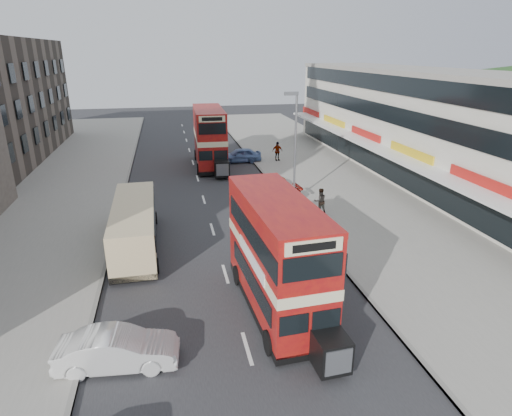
{
  "coord_description": "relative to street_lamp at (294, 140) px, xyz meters",
  "views": [
    {
      "loc": [
        -2.46,
        -11.46,
        10.76
      ],
      "look_at": [
        1.29,
        6.47,
        4.06
      ],
      "focal_mm": 30.18,
      "sensor_mm": 36.0,
      "label": 1
    }
  ],
  "objects": [
    {
      "name": "cyclist",
      "position": [
        -2.28,
        1.48,
        -4.15
      ],
      "size": [
        0.74,
        1.63,
        1.91
      ],
      "rotation": [
        0.0,
        0.0,
        0.12
      ],
      "color": "gray",
      "rests_on": "ground"
    },
    {
      "name": "commercial_row",
      "position": [
        13.42,
        4.0,
        -0.09
      ],
      "size": [
        9.9,
        46.2,
        9.3
      ],
      "color": "beige",
      "rests_on": "ground"
    },
    {
      "name": "kerb_left",
      "position": [
        -12.62,
        2.0,
        -4.71
      ],
      "size": [
        0.2,
        90.0,
        0.16
      ],
      "primitive_type": "cube",
      "color": "gray",
      "rests_on": "ground"
    },
    {
      "name": "pavement_right",
      "position": [
        5.48,
        2.0,
        -4.71
      ],
      "size": [
        12.0,
        90.0,
        0.15
      ],
      "primitive_type": "cube",
      "color": "gray",
      "rests_on": "ground"
    },
    {
      "name": "car_right_b",
      "position": [
        -1.51,
        3.81,
        -4.23
      ],
      "size": [
        4.15,
        2.22,
        1.11
      ],
      "primitive_type": "imported",
      "rotation": [
        0.0,
        0.0,
        -1.67
      ],
      "color": "orange",
      "rests_on": "ground"
    },
    {
      "name": "pedestrian_far",
      "position": [
        2.02,
        12.51,
        -3.67
      ],
      "size": [
        1.18,
        0.61,
        1.93
      ],
      "primitive_type": "imported",
      "rotation": [
        0.0,
        0.0,
        0.12
      ],
      "color": "gray",
      "rests_on": "pavement_right"
    },
    {
      "name": "ground",
      "position": [
        -6.52,
        -18.0,
        -4.78
      ],
      "size": [
        160.0,
        160.0,
        0.0
      ],
      "primitive_type": "plane",
      "color": "#28282B",
      "rests_on": "ground"
    },
    {
      "name": "bus_main",
      "position": [
        -4.73,
        -13.55,
        -2.19
      ],
      "size": [
        2.94,
        9.0,
        4.93
      ],
      "rotation": [
        0.0,
        0.0,
        3.2
      ],
      "color": "black",
      "rests_on": "ground"
    },
    {
      "name": "bus_second",
      "position": [
        -4.88,
        12.21,
        -1.92
      ],
      "size": [
        3.0,
        9.95,
        5.44
      ],
      "rotation": [
        0.0,
        0.0,
        3.11
      ],
      "color": "black",
      "rests_on": "ground"
    },
    {
      "name": "kerb_right",
      "position": [
        -0.42,
        2.0,
        -4.71
      ],
      "size": [
        0.2,
        90.0,
        0.16
      ],
      "primitive_type": "cube",
      "color": "gray",
      "rests_on": "ground"
    },
    {
      "name": "street_lamp",
      "position": [
        0.0,
        0.0,
        0.0
      ],
      "size": [
        1.0,
        0.2,
        8.12
      ],
      "color": "slate",
      "rests_on": "ground"
    },
    {
      "name": "coach",
      "position": [
        -11.13,
        -5.73,
        -3.36
      ],
      "size": [
        2.53,
        9.16,
        2.42
      ],
      "rotation": [
        0.0,
        0.0,
        0.02
      ],
      "color": "black",
      "rests_on": "ground"
    },
    {
      "name": "car_left_front",
      "position": [
        -11.24,
        -16.0,
        -4.08
      ],
      "size": [
        4.42,
        1.89,
        1.42
      ],
      "primitive_type": "imported",
      "rotation": [
        0.0,
        0.0,
        1.48
      ],
      "color": "silver",
      "rests_on": "ground"
    },
    {
      "name": "road_surface",
      "position": [
        -6.52,
        2.0,
        -4.78
      ],
      "size": [
        12.0,
        90.0,
        0.01
      ],
      "primitive_type": "cube",
      "color": "#28282B",
      "rests_on": "ground"
    },
    {
      "name": "car_right_a",
      "position": [
        -1.63,
        0.0,
        -4.14
      ],
      "size": [
        4.57,
        2.17,
        1.29
      ],
      "primitive_type": "imported",
      "rotation": [
        0.0,
        0.0,
        -1.49
      ],
      "color": "#A01910",
      "rests_on": "ground"
    },
    {
      "name": "pavement_left",
      "position": [
        -18.52,
        2.0,
        -4.71
      ],
      "size": [
        12.0,
        90.0,
        0.15
      ],
      "primitive_type": "cube",
      "color": "gray",
      "rests_on": "ground"
    },
    {
      "name": "pedestrian_near",
      "position": [
        1.06,
        -3.02,
        -3.71
      ],
      "size": [
        0.68,
        0.47,
        1.84
      ],
      "primitive_type": "imported",
      "rotation": [
        0.0,
        0.0,
        3.15
      ],
      "color": "gray",
      "rests_on": "pavement_right"
    },
    {
      "name": "car_right_c",
      "position": [
        -1.75,
        13.13,
        -4.05
      ],
      "size": [
        4.35,
        1.85,
        1.46
      ],
      "primitive_type": "imported",
      "rotation": [
        0.0,
        0.0,
        -1.6
      ],
      "color": "#5370A7",
      "rests_on": "ground"
    }
  ]
}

